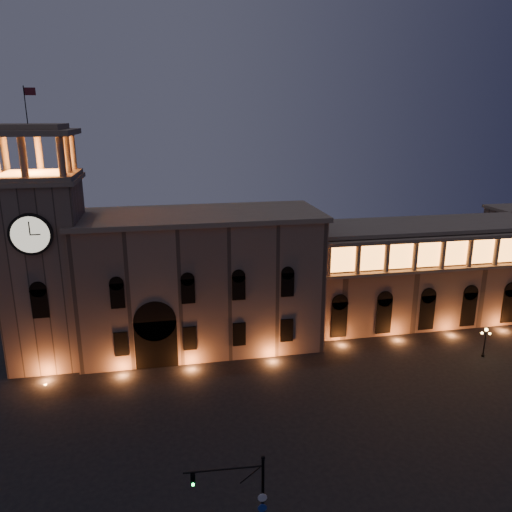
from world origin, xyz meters
name	(u,v)px	position (x,y,z in m)	size (l,w,h in m)	color
ground	(246,442)	(0.00, 0.00, 0.00)	(160.00, 160.00, 0.00)	black
government_building	(200,280)	(-2.08, 21.93, 8.77)	(30.80, 12.80, 17.60)	#78604F
clock_tower	(45,262)	(-20.50, 20.98, 12.50)	(9.80, 9.80, 32.40)	#78604F
colonnade_wing	(432,271)	(32.00, 23.92, 7.33)	(40.60, 11.50, 14.50)	brown
traffic_light	(249,503)	(-1.82, -11.91, 4.03)	(5.58, 0.74, 7.67)	black
street_lamp_near	(485,340)	(32.30, 10.98, 2.31)	(1.26, 0.63, 3.87)	black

